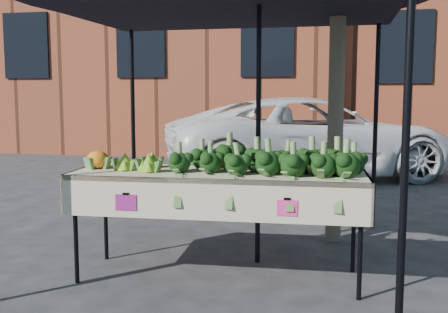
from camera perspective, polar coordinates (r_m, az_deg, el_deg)
ground at (r=4.59m, az=-3.05°, el=-12.87°), size 90.00×90.00×0.00m
table at (r=4.50m, az=-0.55°, el=-7.26°), size 2.44×0.93×0.90m
canopy at (r=4.93m, az=-0.22°, el=4.78°), size 3.16×3.16×2.74m
broccoli_heap at (r=4.35m, az=4.53°, el=0.03°), size 1.60×0.57×0.26m
romanesco_cluster at (r=4.58m, az=-8.74°, el=-0.08°), size 0.43×0.47×0.20m
cauliflower_pair at (r=4.70m, az=-13.27°, el=-0.13°), size 0.20×0.20×0.18m
vehicle at (r=9.94m, az=9.43°, el=12.97°), size 2.32×2.81×5.26m
street_tree at (r=5.67m, az=12.03°, el=14.58°), size 2.36×2.36×4.65m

